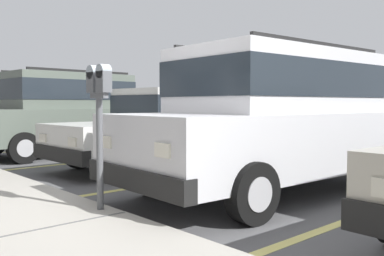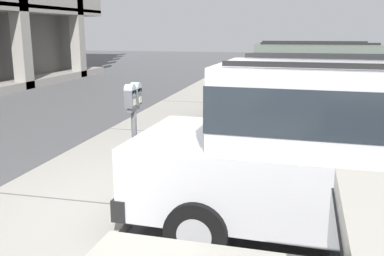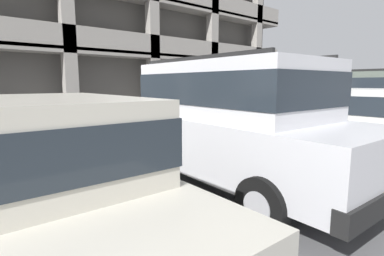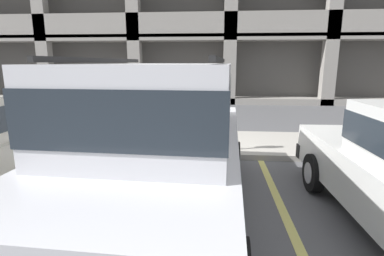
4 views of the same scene
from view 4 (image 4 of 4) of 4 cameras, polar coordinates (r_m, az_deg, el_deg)
The scene contains 6 objects.
ground_plane at distance 6.15m, azimuth -0.93°, elevation -6.93°, with size 80.00×80.00×0.10m.
sidewalk at distance 7.36m, azimuth 0.07°, elevation -2.79°, with size 40.00×2.20×0.12m.
parking_stall_lines at distance 4.90m, azimuth 15.61°, elevation -11.99°, with size 12.20×4.80×0.01m.
silver_suv at distance 3.69m, azimuth -5.75°, elevation -1.78°, with size 2.17×4.86×2.03m.
parking_meter_near at distance 6.18m, azimuth 1.90°, elevation 5.70°, with size 0.35×0.12×1.54m.
fire_hydrant at distance 7.87m, azimuth -28.32°, elevation -0.27°, with size 0.30×0.30×0.70m.
Camera 4 is at (0.58, -5.78, 1.98)m, focal length 28.00 mm.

